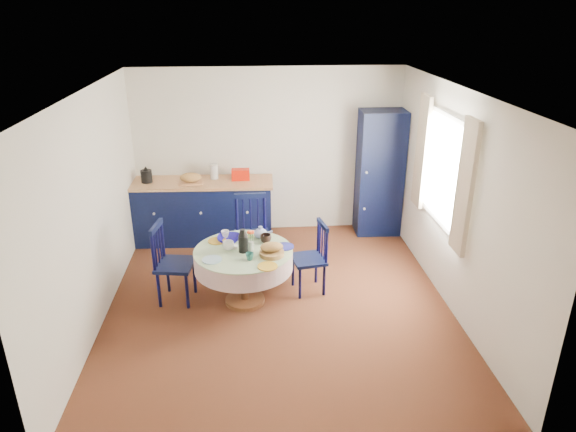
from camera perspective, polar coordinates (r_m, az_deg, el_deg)
name	(u,v)px	position (r m, az deg, el deg)	size (l,w,h in m)	color
floor	(279,303)	(6.23, -1.04, -9.68)	(4.50, 4.50, 0.00)	black
ceiling	(277,91)	(5.33, -1.24, 13.70)	(4.50, 4.50, 0.00)	white
wall_back	(269,152)	(7.79, -2.16, 7.14)	(4.00, 0.02, 2.50)	silver
wall_left	(92,212)	(5.90, -20.91, 0.45)	(0.02, 4.50, 2.50)	silver
wall_right	(454,201)	(6.10, 17.97, 1.59)	(0.02, 4.50, 2.50)	silver
window	(443,170)	(6.26, 16.88, 4.91)	(0.10, 1.74, 1.45)	white
kitchen_counter	(203,210)	(7.73, -9.39, 0.66)	(2.09, 0.72, 1.16)	black
pantry_cabinet	(380,173)	(7.88, 10.14, 4.70)	(0.68, 0.50, 1.90)	black
dining_table	(245,259)	(6.00, -4.85, -4.79)	(1.16, 1.15, 0.97)	#542D18
chair_left	(172,263)	(6.21, -12.80, -5.07)	(0.48, 0.50, 0.98)	black
chair_far	(251,233)	(6.79, -4.08, -1.90)	(0.47, 0.45, 1.02)	black
chair_right	(312,257)	(6.29, 2.63, -4.59)	(0.45, 0.46, 0.90)	black
mug_a	(228,246)	(5.95, -6.65, -3.29)	(0.13, 0.13, 0.10)	silver
mug_b	(250,256)	(5.70, -4.28, -4.51)	(0.09, 0.09, 0.08)	#25655C
mug_c	(266,239)	(6.09, -2.49, -2.52)	(0.13, 0.13, 0.10)	black
mug_d	(225,234)	(6.25, -6.99, -2.04)	(0.10, 0.10, 0.09)	silver
cobalt_bowl	(229,239)	(6.16, -6.59, -2.55)	(0.28, 0.28, 0.07)	navy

